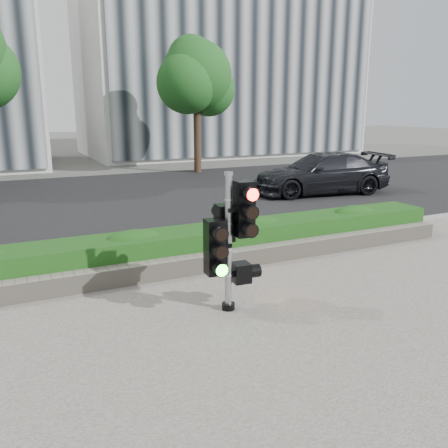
% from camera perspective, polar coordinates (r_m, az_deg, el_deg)
% --- Properties ---
extents(ground, '(120.00, 120.00, 0.00)m').
position_cam_1_polar(ground, '(7.71, 3.32, -10.16)').
color(ground, '#51514C').
rests_on(ground, ground).
extents(sidewalk, '(16.00, 11.00, 0.03)m').
position_cam_1_polar(sidewalk, '(5.90, 15.77, -18.62)').
color(sidewalk, '#9E9389').
rests_on(sidewalk, ground).
extents(road, '(60.00, 13.00, 0.02)m').
position_cam_1_polar(road, '(16.80, -13.38, 2.76)').
color(road, black).
rests_on(road, ground).
extents(curb, '(60.00, 0.25, 0.12)m').
position_cam_1_polar(curb, '(10.38, -5.11, -3.43)').
color(curb, gray).
rests_on(curb, ground).
extents(stone_wall, '(12.00, 0.32, 0.34)m').
position_cam_1_polar(stone_wall, '(9.23, -2.38, -4.69)').
color(stone_wall, gray).
rests_on(stone_wall, sidewalk).
extents(hedge, '(12.00, 1.00, 0.68)m').
position_cam_1_polar(hedge, '(9.75, -3.90, -2.64)').
color(hedge, '#2C7323').
rests_on(hedge, sidewalk).
extents(building_right, '(18.00, 10.00, 12.00)m').
position_cam_1_polar(building_right, '(34.45, -0.78, 18.62)').
color(building_right, '#B7B7B2').
rests_on(building_right, ground).
extents(tree_right, '(4.10, 3.58, 6.53)m').
position_cam_1_polar(tree_right, '(23.50, -3.41, 17.11)').
color(tree_right, black).
rests_on(tree_right, ground).
extents(traffic_signal, '(0.77, 0.57, 2.18)m').
position_cam_1_polar(traffic_signal, '(7.25, 0.66, -1.33)').
color(traffic_signal, black).
rests_on(traffic_signal, sidewalk).
extents(car_dark, '(5.38, 2.81, 1.49)m').
position_cam_1_polar(car_dark, '(17.95, 11.55, 5.99)').
color(car_dark, black).
rests_on(car_dark, road).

